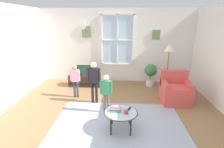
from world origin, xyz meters
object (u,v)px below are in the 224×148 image
object	(u,v)px
armchair	(175,91)
person_green_shirt	(106,90)
tv_stand	(85,80)
book_stack	(115,109)
coffee_table	(121,113)
floor_lamp	(169,52)
television	(84,70)
person_black_shirt	(94,78)
cup	(126,112)
potted_plant_by_window	(151,72)
person_pink_shirt	(75,78)
remote_near_books	(129,109)

from	to	relation	value
armchair	person_green_shirt	xyz separation A→B (m)	(-1.90, -0.74, 0.30)
tv_stand	book_stack	xyz separation A→B (m)	(1.19, -2.49, 0.25)
coffee_table	floor_lamp	size ratio (longest dim) A/B	0.45
television	person_black_shirt	world-z (taller)	person_black_shirt
coffee_table	cup	bearing A→B (deg)	-26.57
cup	person_green_shirt	distance (m)	0.89
person_green_shirt	cup	bearing A→B (deg)	-57.19
armchair	book_stack	distance (m)	2.15
armchair	person_black_shirt	distance (m)	2.33
armchair	floor_lamp	xyz separation A→B (m)	(-0.11, 0.63, 0.99)
potted_plant_by_window	armchair	bearing A→B (deg)	-67.84
television	person_black_shirt	size ratio (longest dim) A/B	0.44
television	person_green_shirt	size ratio (longest dim) A/B	0.52
book_stack	person_black_shirt	distance (m)	1.37
coffee_table	person_black_shirt	xyz separation A→B (m)	(-0.76, 1.22, 0.35)
tv_stand	person_pink_shirt	distance (m)	1.08
person_pink_shirt	floor_lamp	size ratio (longest dim) A/B	0.64
coffee_table	potted_plant_by_window	bearing A→B (deg)	69.14
tv_stand	person_green_shirt	bearing A→B (deg)	-63.08
armchair	potted_plant_by_window	size ratio (longest dim) A/B	1.10
cup	floor_lamp	xyz separation A→B (m)	(1.32, 2.10, 0.86)
tv_stand	television	distance (m)	0.39
tv_stand	person_pink_shirt	world-z (taller)	person_pink_shirt
armchair	person_pink_shirt	world-z (taller)	person_pink_shirt
cup	person_pink_shirt	xyz separation A→B (m)	(-1.47, 1.60, 0.17)
cup	remote_near_books	world-z (taller)	cup
tv_stand	person_green_shirt	distance (m)	2.12
book_stack	remote_near_books	bearing A→B (deg)	14.06
armchair	potted_plant_by_window	world-z (taller)	armchair
cup	person_green_shirt	xyz separation A→B (m)	(-0.47, 0.73, 0.16)
television	person_green_shirt	world-z (taller)	person_green_shirt
remote_near_books	potted_plant_by_window	xyz separation A→B (m)	(0.85, 2.55, 0.07)
armchair	floor_lamp	world-z (taller)	floor_lamp
person_black_shirt	person_green_shirt	xyz separation A→B (m)	(0.38, -0.54, -0.12)
tv_stand	person_green_shirt	world-z (taller)	person_green_shirt
coffee_table	armchair	bearing A→B (deg)	42.97
television	remote_near_books	bearing A→B (deg)	-58.37
book_stack	potted_plant_by_window	size ratio (longest dim) A/B	0.30
person_pink_shirt	potted_plant_by_window	bearing A→B (deg)	25.32
person_green_shirt	person_pink_shirt	bearing A→B (deg)	139.22
book_stack	person_pink_shirt	bearing A→B (deg)	129.92
tv_stand	armchair	distance (m)	3.05
tv_stand	cup	distance (m)	2.96
cup	floor_lamp	distance (m)	2.63
tv_stand	person_black_shirt	distance (m)	1.53
book_stack	person_black_shirt	size ratio (longest dim) A/B	0.20
television	book_stack	bearing A→B (deg)	-64.35
cup	floor_lamp	size ratio (longest dim) A/B	0.06
remote_near_books	television	bearing A→B (deg)	121.63
person_black_shirt	floor_lamp	bearing A→B (deg)	20.87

